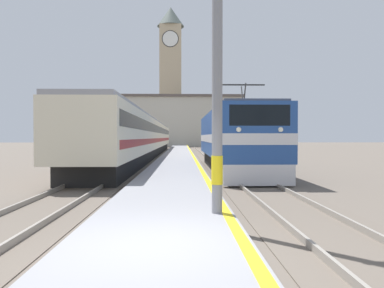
{
  "coord_description": "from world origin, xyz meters",
  "views": [
    {
      "loc": [
        0.38,
        -5.58,
        1.95
      ],
      "look_at": [
        1.13,
        23.28,
        1.41
      ],
      "focal_mm": 35.0,
      "sensor_mm": 36.0,
      "label": 1
    }
  ],
  "objects_px": {
    "locomotive_train": "(233,140)",
    "passenger_train": "(146,137)",
    "clock_tower": "(171,72)",
    "catenary_mast": "(223,41)"
  },
  "relations": [
    {
      "from": "locomotive_train",
      "to": "passenger_train",
      "type": "height_order",
      "value": "locomotive_train"
    },
    {
      "from": "passenger_train",
      "to": "clock_tower",
      "type": "distance_m",
      "value": 48.76
    },
    {
      "from": "locomotive_train",
      "to": "clock_tower",
      "type": "xyz_separation_m",
      "value": [
        -5.55,
        63.24,
        14.81
      ]
    },
    {
      "from": "locomotive_train",
      "to": "clock_tower",
      "type": "distance_m",
      "value": 65.19
    },
    {
      "from": "catenary_mast",
      "to": "locomotive_train",
      "type": "bearing_deg",
      "value": 81.43
    },
    {
      "from": "catenary_mast",
      "to": "clock_tower",
      "type": "xyz_separation_m",
      "value": [
        -3.47,
        77.06,
        12.66
      ]
    },
    {
      "from": "clock_tower",
      "to": "locomotive_train",
      "type": "bearing_deg",
      "value": -84.99
    },
    {
      "from": "locomotive_train",
      "to": "passenger_train",
      "type": "distance_m",
      "value": 18.02
    },
    {
      "from": "passenger_train",
      "to": "clock_tower",
      "type": "bearing_deg",
      "value": 88.62
    },
    {
      "from": "locomotive_train",
      "to": "passenger_train",
      "type": "xyz_separation_m",
      "value": [
        -6.67,
        16.74,
        0.17
      ]
    }
  ]
}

